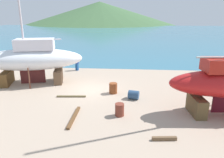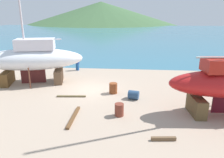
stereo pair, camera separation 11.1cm
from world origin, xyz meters
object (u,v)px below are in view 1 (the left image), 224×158
Objects in this scene: barrel_rust_far at (203,85)px; worker at (77,63)px; barrel_by_slipway at (134,95)px; barrel_tipped_center at (113,88)px; sailboat_far_slipway at (31,59)px; barrel_ochre at (120,110)px.

worker is at bearing 156.91° from barrel_rust_far.
worker is at bearing 128.45° from barrel_by_slipway.
barrel_by_slipway is (1.65, -1.09, -0.09)m from barrel_tipped_center.
barrel_tipped_center is 1.10× the size of barrel_by_slipway.
sailboat_far_slipway reaches higher than barrel_tipped_center.
barrel_rust_far is at bearing 12.28° from barrel_tipped_center.
sailboat_far_slipway is 19.14× the size of barrel_rust_far.
sailboat_far_slipway is 18.09× the size of barrel_ochre.
barrel_ochre reaches higher than barrel_by_slipway.
barrel_by_slipway is (6.36, -8.01, -0.49)m from worker.
sailboat_far_slipway is at bearing 161.38° from barrel_by_slipway.
barrel_rust_far reaches higher than barrel_by_slipway.
barrel_tipped_center is at bearing 150.98° from sailboat_far_slipway.
sailboat_far_slipway is 19.04× the size of barrel_by_slipway.
worker reaches higher than barrel_tipped_center.
barrel_rust_far is (15.25, -0.38, -1.92)m from sailboat_far_slipway.
barrel_ochre is 1.05× the size of barrel_by_slipway.
barrel_ochre is at bearing 59.79° from worker.
sailboat_far_slipway is at bearing 2.29° from worker.
barrel_tipped_center reaches higher than barrel_ochre.
sailboat_far_slipway is at bearing 178.59° from barrel_rust_far.
barrel_tipped_center is 1.11× the size of barrel_rust_far.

